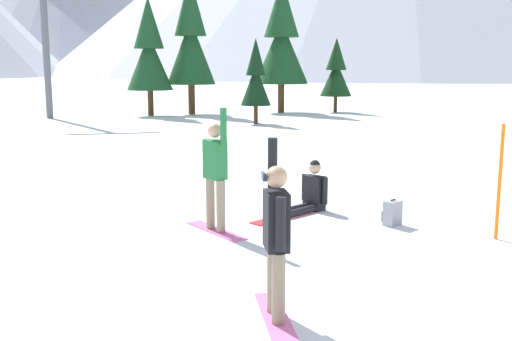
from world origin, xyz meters
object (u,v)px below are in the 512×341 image
(snowboarder_foreground, at_px, (276,237))
(pine_tree_young, at_px, (336,72))
(trail_marker_pole, at_px, (500,182))
(snowboarder_background, at_px, (309,194))
(pine_tree_leaning, at_px, (256,78))
(pine_tree_broad, at_px, (149,51))
(backpack_grey, at_px, (392,213))
(pine_tree_twin, at_px, (281,40))
(snowboarder_midground, at_px, (215,173))
(pine_tree_tall, at_px, (191,39))
(ski_lift_tower, at_px, (44,7))

(snowboarder_foreground, height_order, pine_tree_young, pine_tree_young)
(trail_marker_pole, height_order, pine_tree_young, pine_tree_young)
(snowboarder_background, xyz_separation_m, trail_marker_pole, (2.39, -2.48, 0.60))
(pine_tree_leaning, relative_size, pine_tree_broad, 0.63)
(snowboarder_background, relative_size, pine_tree_broad, 0.26)
(backpack_grey, xyz_separation_m, pine_tree_twin, (4.80, 24.93, 3.98))
(trail_marker_pole, relative_size, pine_tree_twin, 0.24)
(snowboarder_midground, xyz_separation_m, backpack_grey, (3.09, -0.30, -0.80))
(snowboarder_midground, relative_size, pine_tree_young, 0.48)
(pine_tree_tall, height_order, ski_lift_tower, ski_lift_tower)
(backpack_grey, relative_size, pine_tree_tall, 0.06)
(backpack_grey, bearing_deg, pine_tree_leaning, 84.48)
(snowboarder_midground, xyz_separation_m, pine_tree_twin, (7.89, 24.63, 3.18))
(snowboarder_foreground, distance_m, snowboarder_midground, 3.70)
(backpack_grey, height_order, ski_lift_tower, ski_lift_tower)
(snowboarder_midground, height_order, pine_tree_tall, pine_tree_tall)
(snowboarder_foreground, bearing_deg, pine_tree_tall, 84.89)
(pine_tree_tall, bearing_deg, pine_tree_leaning, -70.42)
(snowboarder_foreground, xyz_separation_m, backpack_grey, (3.02, 3.39, -0.73))
(snowboarder_background, xyz_separation_m, pine_tree_broad, (-1.71, 23.08, 3.17))
(snowboarder_midground, bearing_deg, pine_tree_broad, 89.37)
(snowboarder_background, height_order, pine_tree_twin, pine_tree_twin)
(snowboarder_foreground, bearing_deg, pine_tree_leaning, 77.61)
(pine_tree_young, distance_m, pine_tree_broad, 10.89)
(snowboarder_background, bearing_deg, ski_lift_tower, 107.16)
(trail_marker_pole, bearing_deg, pine_tree_broad, 99.11)
(snowboarder_midground, relative_size, pine_tree_twin, 0.27)
(pine_tree_tall, distance_m, pine_tree_leaning, 7.07)
(pine_tree_leaning, bearing_deg, snowboarder_foreground, -102.39)
(snowboarder_background, bearing_deg, trail_marker_pole, -46.12)
(trail_marker_pole, bearing_deg, pine_tree_twin, 82.30)
(snowboarder_foreground, height_order, pine_tree_tall, pine_tree_tall)
(snowboarder_background, bearing_deg, pine_tree_tall, 88.47)
(snowboarder_midground, xyz_separation_m, pine_tree_broad, (0.27, 24.09, 2.49))
(snowboarder_foreground, height_order, ski_lift_tower, ski_lift_tower)
(snowboarder_foreground, xyz_separation_m, snowboarder_background, (1.90, 4.71, -0.60))
(snowboarder_background, height_order, pine_tree_broad, pine_tree_broad)
(pine_tree_broad, bearing_deg, backpack_grey, -83.39)
(snowboarder_background, relative_size, pine_tree_tall, 0.22)
(backpack_grey, distance_m, pine_tree_twin, 25.70)
(pine_tree_tall, bearing_deg, snowboarder_foreground, -95.11)
(snowboarder_midground, bearing_deg, snowboarder_foreground, -88.85)
(snowboarder_background, distance_m, ski_lift_tower, 24.35)
(backpack_grey, bearing_deg, pine_tree_tall, 91.13)
(snowboarder_background, bearing_deg, pine_tree_twin, 75.93)
(snowboarder_foreground, height_order, snowboarder_midground, snowboarder_midground)
(pine_tree_tall, bearing_deg, pine_tree_young, -3.06)
(snowboarder_background, distance_m, trail_marker_pole, 3.50)
(snowboarder_background, height_order, ski_lift_tower, ski_lift_tower)
(snowboarder_background, bearing_deg, snowboarder_midground, -152.84)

